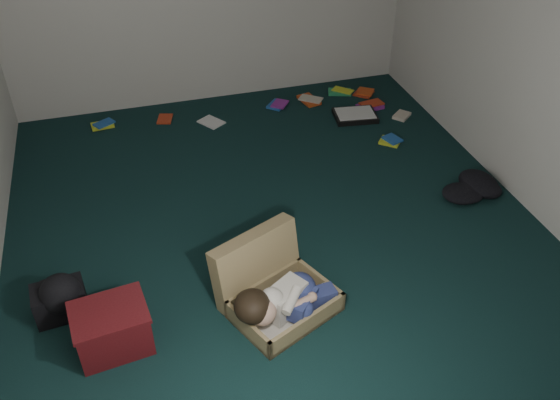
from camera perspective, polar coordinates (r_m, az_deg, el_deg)
floor at (r=4.59m, az=-0.53°, el=-2.41°), size 4.50×4.50×0.00m
wall_front at (r=2.21m, az=15.88°, el=-11.78°), size 4.50×0.00×4.50m
wall_right at (r=4.80m, az=23.78°, el=14.28°), size 0.00×4.50×4.50m
suitcase at (r=3.90m, az=-0.73°, el=-8.39°), size 0.84×0.83×0.47m
person at (r=3.76m, az=0.33°, el=-9.59°), size 0.71×0.38×0.29m
maroon_bin at (r=3.78m, az=-15.85°, el=-11.81°), size 0.48×0.40×0.31m
backpack at (r=4.10m, az=-20.43°, el=-9.02°), size 0.43×0.36×0.24m
clothing_pile at (r=5.10m, az=18.60°, el=0.85°), size 0.51×0.45×0.14m
paper_tray at (r=6.04m, az=7.24°, el=8.08°), size 0.45×0.36×0.06m
book_scatter at (r=6.10m, az=1.36°, el=8.50°), size 3.10×1.30×0.02m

